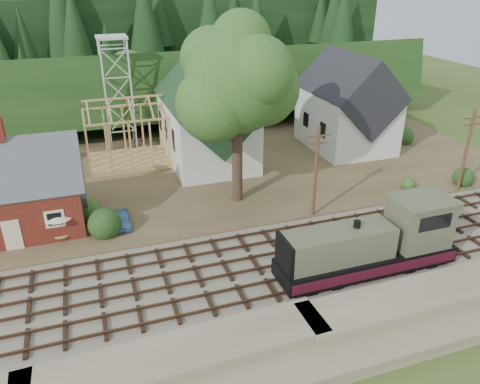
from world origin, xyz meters
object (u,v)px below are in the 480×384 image
object	(u,v)px
car_blue	(123,219)
car_red	(394,133)
patio_set	(58,216)
locomotive	(374,245)

from	to	relation	value
car_blue	car_red	size ratio (longest dim) A/B	0.77
patio_set	car_blue	bearing A→B (deg)	7.48
car_blue	patio_set	world-z (taller)	patio_set
locomotive	car_red	xyz separation A→B (m)	(18.12, 22.90, -1.32)
car_blue	patio_set	bearing A→B (deg)	-171.04
car_blue	patio_set	distance (m)	4.92
car_red	patio_set	xyz separation A→B (m)	(-38.17, -11.99, 1.42)
locomotive	car_red	distance (m)	29.23
car_red	patio_set	size ratio (longest dim) A/B	1.72
patio_set	locomotive	bearing A→B (deg)	-28.57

